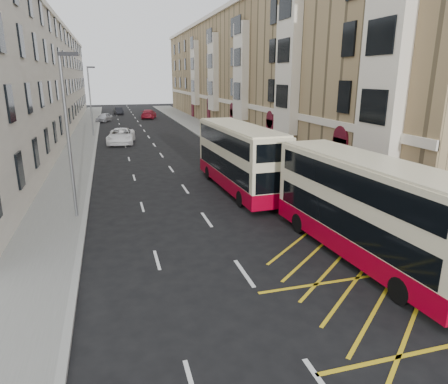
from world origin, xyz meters
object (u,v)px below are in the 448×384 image
object	(u,v)px
double_decker_rear	(239,158)
car_silver	(104,117)
white_van	(121,136)
double_decker_front	(366,209)
street_lamp_near	(68,128)
car_red	(149,114)
pedestrian_far	(430,246)
pedestrian_mid	(426,218)
street_lamp_far	(90,98)
car_dark	(118,111)

from	to	relation	value
double_decker_rear	car_silver	xyz separation A→B (m)	(-8.48, 43.90, -1.42)
white_van	double_decker_front	bearing A→B (deg)	-68.59
double_decker_front	car_silver	world-z (taller)	double_decker_front
street_lamp_near	car_red	bearing A→B (deg)	80.32
pedestrian_far	car_red	xyz separation A→B (m)	(-4.43, 59.89, -0.28)
street_lamp_near	pedestrian_far	bearing A→B (deg)	-36.84
pedestrian_far	car_silver	xyz separation A→B (m)	(-11.84, 56.44, -0.35)
double_decker_front	pedestrian_mid	bearing A→B (deg)	10.33
street_lamp_near	double_decker_front	bearing A→B (deg)	-35.26
white_van	car_red	xyz separation A→B (m)	(5.54, 26.24, -0.05)
pedestrian_far	white_van	xyz separation A→B (m)	(-9.97, 33.65, -0.23)
car_red	pedestrian_far	bearing A→B (deg)	107.15
double_decker_front	car_red	world-z (taller)	double_decker_front
street_lamp_near	pedestrian_mid	xyz separation A→B (m)	(15.24, -7.06, -3.66)
double_decker_rear	car_silver	bearing A→B (deg)	98.84
street_lamp_far	car_dark	distance (m)	29.78
street_lamp_far	car_dark	size ratio (longest dim) A/B	1.98
double_decker_rear	car_dark	size ratio (longest dim) A/B	2.59
street_lamp_near	white_van	world-z (taller)	street_lamp_near
pedestrian_mid	car_dark	world-z (taller)	pedestrian_mid
pedestrian_mid	pedestrian_far	bearing A→B (deg)	-145.70
double_decker_rear	pedestrian_far	world-z (taller)	double_decker_rear
car_red	car_silver	bearing A→B (deg)	37.86
street_lamp_near	car_dark	size ratio (longest dim) A/B	1.98
car_silver	pedestrian_far	bearing A→B (deg)	-57.21
car_silver	street_lamp_far	bearing A→B (deg)	-72.99
street_lamp_far	car_red	size ratio (longest dim) A/B	1.51
double_decker_front	car_silver	size ratio (longest dim) A/B	2.53
double_decker_front	car_red	size ratio (longest dim) A/B	1.94
double_decker_rear	pedestrian_far	bearing A→B (deg)	-77.12
street_lamp_near	car_red	xyz separation A→B (m)	(8.56, 50.16, -3.87)
double_decker_rear	car_silver	world-z (taller)	double_decker_rear
car_dark	car_red	size ratio (longest dim) A/B	0.76
double_decker_front	white_van	distance (m)	33.04
double_decker_front	white_van	xyz separation A→B (m)	(-8.33, 31.94, -1.25)
car_silver	car_red	distance (m)	8.17
double_decker_rear	pedestrian_far	size ratio (longest dim) A/B	5.85
pedestrian_mid	car_silver	world-z (taller)	pedestrian_mid
double_decker_rear	white_van	bearing A→B (deg)	105.30
double_decker_front	pedestrian_far	world-z (taller)	double_decker_front
car_silver	car_dark	size ratio (longest dim) A/B	1.01
car_red	pedestrian_mid	bearing A→B (deg)	109.59
white_van	pedestrian_mid	bearing A→B (deg)	-61.67
car_silver	car_red	xyz separation A→B (m)	(7.41, 3.44, 0.08)
street_lamp_far	pedestrian_far	xyz separation A→B (m)	(12.99, -39.73, -3.59)
pedestrian_far	white_van	size ratio (longest dim) A/B	0.31
double_decker_front	car_dark	distance (m)	67.75
pedestrian_mid	pedestrian_far	distance (m)	3.50
pedestrian_mid	car_dark	bearing A→B (deg)	84.37
double_decker_rear	car_silver	distance (m)	44.73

